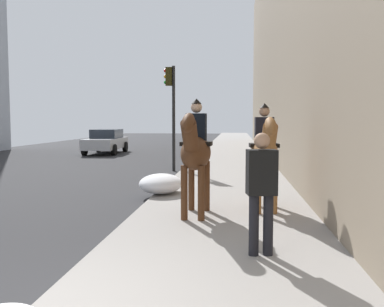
{
  "coord_description": "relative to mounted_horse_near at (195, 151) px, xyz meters",
  "views": [
    {
      "loc": [
        -3.58,
        -2.05,
        1.99
      ],
      "look_at": [
        4.0,
        -1.28,
        1.4
      ],
      "focal_mm": 40.34,
      "sensor_mm": 36.0,
      "label": 1
    }
  ],
  "objects": [
    {
      "name": "car_near_lane",
      "position": [
        16.66,
        6.9,
        -0.65
      ],
      "size": [
        4.53,
        2.01,
        1.44
      ],
      "rotation": [
        0.0,
        0.0,
        3.17
      ],
      "color": "#B7BABF",
      "rests_on": "ground"
    },
    {
      "name": "mounted_horse_far",
      "position": [
        0.71,
        -1.37,
        -0.06
      ],
      "size": [
        2.15,
        0.63,
        2.22
      ],
      "rotation": [
        0.0,
        0.0,
        3.19
      ],
      "color": "brown",
      "rests_on": "sidewalk_slab"
    },
    {
      "name": "mounted_horse_near",
      "position": [
        0.0,
        0.0,
        0.0
      ],
      "size": [
        2.15,
        0.63,
        2.29
      ],
      "rotation": [
        0.0,
        0.0,
        3.09
      ],
      "color": "#4C2B16",
      "rests_on": "sidewalk_slab"
    },
    {
      "name": "traffic_light_near_curb",
      "position": [
        8.25,
        1.7,
        1.32
      ],
      "size": [
        0.2,
        0.44,
        4.06
      ],
      "color": "black",
      "rests_on": "ground"
    },
    {
      "name": "snow_pile_far",
      "position": [
        2.52,
        1.13,
        -1.02
      ],
      "size": [
        1.43,
        1.1,
        0.5
      ],
      "primitive_type": "ellipsoid",
      "color": "white",
      "rests_on": "sidewalk_slab"
    },
    {
      "name": "pedestrian_greeting",
      "position": [
        -2.36,
        -1.13,
        -0.3
      ],
      "size": [
        0.32,
        0.44,
        1.7
      ],
      "rotation": [
        0.0,
        0.0,
        0.16
      ],
      "color": "black",
      "rests_on": "sidewalk_slab"
    }
  ]
}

